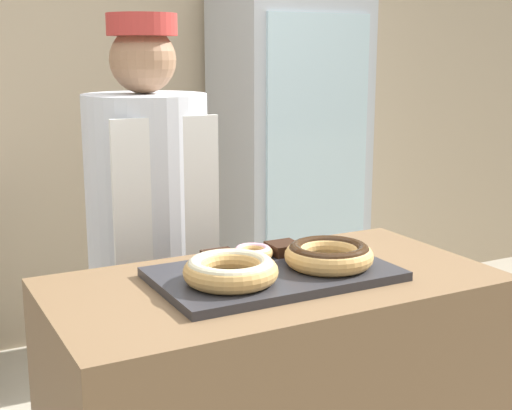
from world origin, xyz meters
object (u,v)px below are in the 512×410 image
at_px(donut_chocolate_glaze, 329,254).
at_px(serving_tray, 274,274).
at_px(donut_light_glaze, 231,269).
at_px(baker_person, 150,253).
at_px(donut_mini_center, 253,252).
at_px(beverage_fridge, 288,163).
at_px(brownie_back_left, 220,258).
at_px(brownie_back_right, 284,248).

bearing_deg(donut_chocolate_glaze, serving_tray, 164.06).
relative_size(serving_tray, donut_light_glaze, 2.61).
relative_size(donut_chocolate_glaze, baker_person, 0.15).
height_order(donut_mini_center, beverage_fridge, beverage_fridge).
bearing_deg(brownie_back_left, donut_chocolate_glaze, -33.28).
height_order(donut_mini_center, brownie_back_left, donut_mini_center).
relative_size(donut_light_glaze, donut_mini_center, 2.11).
height_order(brownie_back_left, beverage_fridge, beverage_fridge).
bearing_deg(serving_tray, donut_chocolate_glaze, -15.94).
relative_size(serving_tray, donut_mini_center, 5.51).
xyz_separation_m(brownie_back_right, beverage_fridge, (0.96, 1.61, -0.05)).
bearing_deg(donut_chocolate_glaze, donut_light_glaze, 180.00).
distance_m(donut_mini_center, baker_person, 0.56).
bearing_deg(beverage_fridge, donut_chocolate_glaze, -117.22).
distance_m(donut_chocolate_glaze, baker_person, 0.76).
height_order(donut_chocolate_glaze, beverage_fridge, beverage_fridge).
xyz_separation_m(serving_tray, brownie_back_left, (-0.10, 0.12, 0.03)).
distance_m(brownie_back_left, baker_person, 0.55).
height_order(serving_tray, baker_person, baker_person).
bearing_deg(donut_light_glaze, baker_person, 87.49).
relative_size(serving_tray, brownie_back_right, 7.31).
xyz_separation_m(donut_chocolate_glaze, brownie_back_left, (-0.25, 0.16, -0.02)).
bearing_deg(baker_person, brownie_back_right, -68.10).
bearing_deg(donut_chocolate_glaze, baker_person, 110.60).
xyz_separation_m(brownie_back_left, beverage_fridge, (1.16, 1.61, -0.05)).
bearing_deg(donut_mini_center, beverage_fridge, 56.72).
bearing_deg(serving_tray, donut_mini_center, 90.00).
bearing_deg(donut_chocolate_glaze, brownie_back_right, 106.14).
distance_m(baker_person, beverage_fridge, 1.59).
height_order(serving_tray, brownie_back_left, brownie_back_left).
bearing_deg(brownie_back_left, brownie_back_right, 0.00).
distance_m(donut_light_glaze, beverage_fridge, 2.14).
bearing_deg(brownie_back_left, donut_mini_center, 0.00).
xyz_separation_m(donut_light_glaze, brownie_back_left, (0.05, 0.16, -0.02)).
xyz_separation_m(serving_tray, beverage_fridge, (1.06, 1.73, -0.02)).
relative_size(donut_chocolate_glaze, brownie_back_right, 2.80).
distance_m(donut_light_glaze, brownie_back_left, 0.17).
relative_size(serving_tray, baker_person, 0.38).
relative_size(serving_tray, donut_chocolate_glaze, 2.61).
bearing_deg(serving_tray, baker_person, 100.01).
height_order(donut_light_glaze, brownie_back_right, donut_light_glaze).
bearing_deg(brownie_back_left, baker_person, 91.72).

